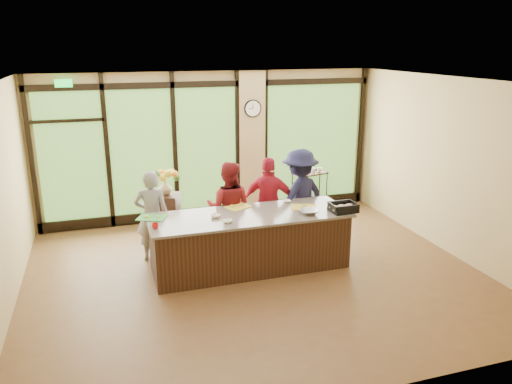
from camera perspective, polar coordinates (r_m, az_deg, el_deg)
floor at (r=8.00m, az=-0.07°, el=-9.47°), size 7.00×7.00×0.00m
ceiling at (r=7.20m, az=-0.08°, el=12.49°), size 7.00×7.00×0.00m
back_wall at (r=10.29m, az=-5.13°, el=5.25°), size 7.00×0.00×7.00m
right_wall at (r=9.11m, az=21.43°, el=2.67°), size 0.00×6.00×6.00m
window_wall at (r=10.30m, az=-4.17°, el=4.69°), size 6.90×0.12×3.00m
island_base at (r=8.08m, az=-0.72°, el=-5.77°), size 3.10×1.00×0.88m
countertop at (r=7.92m, az=-0.73°, el=-2.69°), size 3.20×1.10×0.04m
wall_clock at (r=10.25m, az=-0.37°, el=9.53°), size 0.36×0.04×0.36m
cook_left at (r=8.45m, az=-11.81°, el=-2.68°), size 0.62×0.46×1.55m
cook_midleft at (r=8.59m, az=-3.14°, el=-1.78°), size 0.97×0.88×1.62m
cook_midright at (r=8.80m, az=1.51°, el=-1.24°), size 1.04×0.74×1.64m
cook_right at (r=8.98m, az=4.99°, el=-0.56°), size 1.29×1.05×1.75m
roasting_pan at (r=8.14m, az=9.92°, el=-1.98°), size 0.43×0.35×0.07m
mixing_bowl at (r=7.96m, az=6.09°, el=-2.25°), size 0.34×0.34×0.07m
cutting_board_left at (r=7.91m, az=-11.82°, el=-2.88°), size 0.52×0.47×0.01m
cutting_board_center at (r=8.24m, az=-2.03°, el=-1.71°), size 0.48×0.43×0.01m
cutting_board_right at (r=8.27m, az=5.48°, el=-1.73°), size 0.49×0.42×0.01m
prep_bowl_near at (r=7.78m, az=-4.66°, el=-2.76°), size 0.19×0.19×0.05m
prep_bowl_mid at (r=7.55m, az=-3.22°, el=-3.36°), size 0.17×0.17×0.05m
prep_bowl_far at (r=8.52m, az=3.52°, el=-1.05°), size 0.16×0.16×0.03m
red_ramekin at (r=7.45m, az=-11.44°, el=-3.82°), size 0.11×0.11×0.08m
flower_stand at (r=9.30m, az=-10.16°, el=-2.92°), size 0.57×0.57×0.89m
flower_vase at (r=9.13m, az=-10.34°, el=0.46°), size 0.27×0.27×0.25m
bar_cart at (r=10.77m, az=6.12°, el=0.72°), size 0.78×0.55×0.97m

